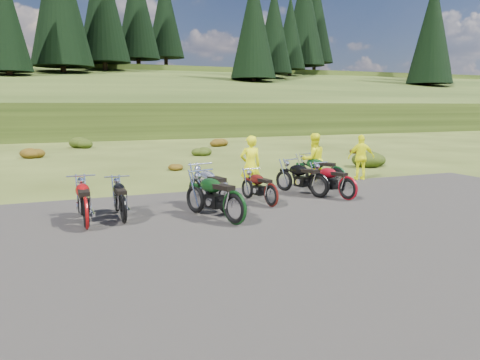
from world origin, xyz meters
name	(u,v)px	position (x,y,z in m)	size (l,w,h in m)	color
ground	(280,215)	(0.00, 0.00, 0.00)	(300.00, 300.00, 0.00)	#354015
gravel_pad	(322,235)	(0.00, -2.00, 0.00)	(20.00, 12.00, 0.04)	black
hill_slope	(94,128)	(0.00, 50.00, 0.00)	(300.00, 46.00, 3.00)	#263612
hill_plateau	(71,117)	(0.00, 110.00, 0.00)	(300.00, 90.00, 9.17)	#263612
conifer_21	(5,17)	(-9.00, 50.00, 12.56)	(5.28, 5.28, 14.00)	black
conifer_23	(102,2)	(3.00, 62.00, 17.47)	(7.48, 7.48, 19.00)	black
conifer_24	(137,8)	(9.00, 68.00, 18.16)	(7.04, 7.04, 18.00)	black
conifer_25	(165,14)	(15.00, 74.00, 18.66)	(6.60, 6.60, 17.00)	black
conifer_26	(254,25)	(21.00, 49.00, 13.37)	(6.16, 6.16, 16.00)	black
conifer_27	(274,29)	(27.00, 55.00, 14.06)	(5.72, 5.72, 15.00)	black
conifer_28	(290,33)	(33.00, 61.00, 14.76)	(5.28, 5.28, 14.00)	black
conifer_29	(304,15)	(39.00, 67.00, 18.97)	(7.92, 7.92, 20.00)	black
conifer_30	(315,19)	(45.00, 73.00, 19.66)	(7.48, 7.48, 19.00)	black
conifer_31	(432,31)	(51.00, 48.00, 14.18)	(7.04, 7.04, 18.00)	black
conifer_32	(433,34)	(57.00, 54.00, 14.87)	(6.60, 6.60, 17.00)	black
conifer_33	(434,37)	(63.00, 60.00, 15.56)	(6.16, 6.16, 16.00)	black
conifer_34	(434,39)	(69.00, 66.00, 16.26)	(5.72, 5.72, 15.00)	black
conifer_35	(435,40)	(75.00, 72.00, 16.95)	(5.28, 5.28, 14.00)	black
conifer_36	(436,31)	(81.00, 78.00, 20.16)	(7.92, 7.92, 20.00)	black
shrub_2	(32,151)	(-6.20, 16.60, 0.38)	(1.30, 1.30, 0.77)	#612E0C
shrub_3	(82,141)	(-3.30, 21.90, 0.46)	(1.56, 1.56, 0.92)	#21310C
shrub_4	(174,165)	(-0.40, 9.20, 0.23)	(0.77, 0.77, 0.45)	#612E0C
shrub_5	(201,150)	(2.50, 14.50, 0.31)	(1.03, 1.03, 0.61)	#21310C
shrub_6	(218,141)	(5.40, 19.80, 0.38)	(1.30, 1.30, 0.77)	#612E0C
shrub_7	(370,156)	(8.30, 7.10, 0.46)	(1.56, 1.56, 0.92)	#21310C
shrub_8	(353,149)	(11.20, 12.40, 0.23)	(0.77, 0.77, 0.45)	#612E0C
motorcycle_0	(124,225)	(-3.84, 0.52, 0.00)	(1.93, 0.64, 1.01)	black
motorcycle_1	(87,231)	(-4.70, 0.31, 0.00)	(2.10, 0.70, 1.10)	maroon
motorcycle_2	(235,226)	(-1.47, -0.57, 0.00)	(2.28, 0.76, 1.19)	black
motorcycle_3	(225,215)	(-1.29, 0.54, 0.00)	(2.31, 0.77, 1.21)	silver
motorcycle_4	(271,208)	(0.19, 0.87, 0.00)	(1.85, 0.62, 0.97)	#4A100C
motorcycle_5	(319,199)	(2.09, 1.48, 0.00)	(2.10, 0.70, 1.10)	black
motorcycle_6	(347,201)	(2.67, 0.84, 0.00)	(2.00, 0.67, 1.05)	maroon
motorcycle_7	(336,190)	(3.38, 2.49, 0.00)	(2.18, 0.73, 1.14)	#0E3315
person_middle	(250,166)	(0.35, 2.69, 0.92)	(0.67, 0.44, 1.84)	#DBE00B
person_right_a	(313,160)	(3.06, 3.45, 0.91)	(0.88, 0.69, 1.81)	#DBE00B
person_right_b	(361,158)	(5.40, 3.90, 0.84)	(0.99, 0.41, 1.68)	#DBE00B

